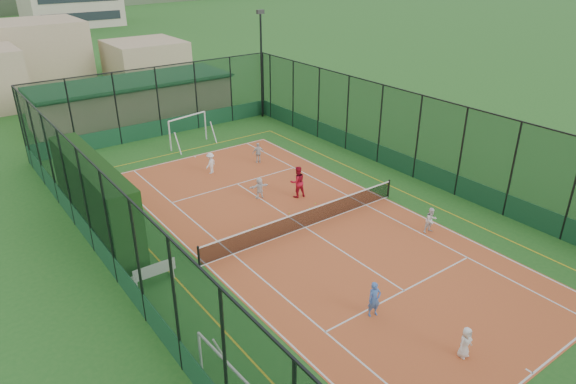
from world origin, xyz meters
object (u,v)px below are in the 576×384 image
(white_bench, at_px, (153,272))
(child_far_left, at_px, (211,163))
(child_far_back, at_px, (259,188))
(clubhouse, at_px, (134,100))
(floodlight_ne, at_px, (261,65))
(futsal_goal_far, at_px, (188,131))
(coach, at_px, (298,182))
(child_near_right, at_px, (431,220))
(futsal_goal_near, at_px, (224,381))
(child_far_right, at_px, (258,153))
(child_near_left, at_px, (465,342))
(child_near_mid, at_px, (374,299))

(white_bench, relative_size, child_far_left, 1.37)
(white_bench, relative_size, child_far_back, 1.48)
(clubhouse, bearing_deg, child_far_back, -89.88)
(floodlight_ne, bearing_deg, futsal_goal_far, -161.86)
(futsal_goal_far, distance_m, coach, 11.08)
(child_near_right, bearing_deg, futsal_goal_near, -156.06)
(clubhouse, bearing_deg, coach, -84.59)
(floodlight_ne, distance_m, coach, 15.54)
(child_far_back, bearing_deg, child_far_right, -111.14)
(clubhouse, xyz_separation_m, child_far_right, (2.81, -13.58, -0.90))
(clubhouse, distance_m, futsal_goal_far, 8.03)
(clubhouse, height_order, coach, clubhouse)
(child_near_left, height_order, child_far_left, child_far_left)
(floodlight_ne, relative_size, futsal_goal_near, 2.98)
(clubhouse, bearing_deg, child_near_right, -80.00)
(child_far_right, xyz_separation_m, child_far_back, (-2.77, -4.32, -0.06))
(clubhouse, height_order, child_far_left, clubhouse)
(futsal_goal_far, height_order, child_near_mid, futsal_goal_far)
(clubhouse, bearing_deg, child_near_mid, -94.10)
(futsal_goal_near, height_order, child_far_right, futsal_goal_near)
(child_near_left, bearing_deg, child_near_right, 48.14)
(futsal_goal_far, bearing_deg, futsal_goal_near, -126.08)
(white_bench, bearing_deg, child_near_right, -17.09)
(futsal_goal_near, height_order, child_near_mid, futsal_goal_near)
(white_bench, distance_m, child_far_right, 13.48)
(clubhouse, xyz_separation_m, child_far_back, (0.04, -17.90, -0.96))
(child_far_right, bearing_deg, white_bench, 53.53)
(child_far_right, height_order, coach, coach)
(coach, bearing_deg, floodlight_ne, -104.18)
(futsal_goal_far, bearing_deg, white_bench, -133.71)
(child_near_left, bearing_deg, child_far_back, 86.27)
(child_near_right, height_order, child_far_left, child_far_left)
(child_far_right, relative_size, coach, 0.74)
(child_far_left, bearing_deg, child_far_right, 147.25)
(futsal_goal_far, height_order, child_far_left, futsal_goal_far)
(white_bench, distance_m, child_far_left, 11.32)
(child_near_mid, relative_size, child_far_back, 1.18)
(futsal_goal_far, distance_m, child_near_mid, 20.93)
(clubhouse, relative_size, child_near_right, 11.87)
(child_near_left, height_order, child_far_right, child_far_right)
(child_near_mid, bearing_deg, white_bench, 144.55)
(floodlight_ne, relative_size, child_near_mid, 5.80)
(clubhouse, bearing_deg, white_bench, -109.60)
(clubhouse, relative_size, child_near_mid, 10.69)
(child_far_left, bearing_deg, futsal_goal_far, -130.16)
(futsal_goal_near, xyz_separation_m, child_far_left, (8.12, 15.72, -0.23))
(floodlight_ne, bearing_deg, clubhouse, 147.88)
(clubhouse, bearing_deg, child_far_left, -91.94)
(clubhouse, xyz_separation_m, white_bench, (-7.80, -21.90, -1.08))
(white_bench, relative_size, child_near_left, 1.53)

